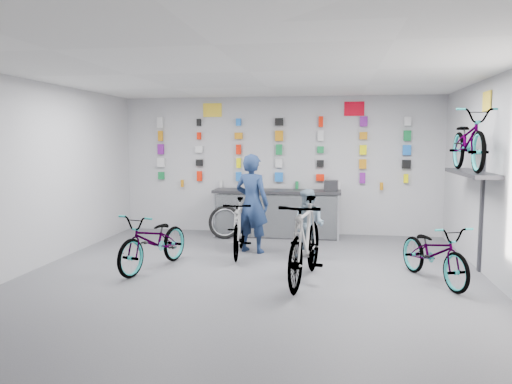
% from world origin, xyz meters
% --- Properties ---
extents(floor, '(8.00, 8.00, 0.00)m').
position_xyz_m(floor, '(0.00, 0.00, 0.00)').
color(floor, '#4B4B50').
rests_on(floor, ground).
extents(ceiling, '(8.00, 8.00, 0.00)m').
position_xyz_m(ceiling, '(0.00, 0.00, 3.00)').
color(ceiling, white).
rests_on(ceiling, wall_back).
extents(wall_back, '(7.00, 0.00, 7.00)m').
position_xyz_m(wall_back, '(0.00, 4.00, 1.50)').
color(wall_back, '#AFAFB1').
rests_on(wall_back, floor).
extents(wall_front, '(7.00, 0.00, 7.00)m').
position_xyz_m(wall_front, '(0.00, -4.00, 1.50)').
color(wall_front, '#AFAFB1').
rests_on(wall_front, floor).
extents(wall_left, '(0.00, 8.00, 8.00)m').
position_xyz_m(wall_left, '(-3.50, 0.00, 1.50)').
color(wall_left, '#AFAFB1').
rests_on(wall_left, floor).
extents(wall_right, '(0.00, 8.00, 8.00)m').
position_xyz_m(wall_right, '(3.50, 0.00, 1.50)').
color(wall_right, '#AFAFB1').
rests_on(wall_right, floor).
extents(counter, '(2.70, 0.66, 1.00)m').
position_xyz_m(counter, '(0.00, 3.54, 0.49)').
color(counter, black).
rests_on(counter, floor).
extents(merch_wall, '(5.58, 0.08, 1.57)m').
position_xyz_m(merch_wall, '(0.09, 3.93, 1.79)').
color(merch_wall, '#137A39').
rests_on(merch_wall, wall_back).
extents(wall_bracket, '(0.39, 1.90, 2.00)m').
position_xyz_m(wall_bracket, '(3.33, 1.20, 1.46)').
color(wall_bracket, '#333338').
rests_on(wall_bracket, wall_right).
extents(sign_left, '(0.42, 0.02, 0.30)m').
position_xyz_m(sign_left, '(-1.50, 3.98, 2.72)').
color(sign_left, yellow).
rests_on(sign_left, wall_back).
extents(sign_right, '(0.42, 0.02, 0.30)m').
position_xyz_m(sign_right, '(1.60, 3.98, 2.72)').
color(sign_right, red).
rests_on(sign_right, wall_back).
extents(sign_side, '(0.02, 0.40, 0.30)m').
position_xyz_m(sign_side, '(3.48, 1.20, 2.65)').
color(sign_side, yellow).
rests_on(sign_side, wall_right).
extents(bike_left, '(1.05, 1.86, 0.92)m').
position_xyz_m(bike_left, '(-1.62, 0.55, 0.46)').
color(bike_left, gray).
rests_on(bike_left, floor).
extents(bike_center, '(0.87, 2.11, 1.23)m').
position_xyz_m(bike_center, '(0.81, 0.18, 0.62)').
color(bike_center, gray).
rests_on(bike_center, floor).
extents(bike_right, '(1.16, 1.76, 0.87)m').
position_xyz_m(bike_right, '(2.66, 0.47, 0.44)').
color(bike_right, gray).
rests_on(bike_right, floor).
extents(bike_service, '(0.65, 1.74, 1.02)m').
position_xyz_m(bike_service, '(-0.47, 1.69, 0.51)').
color(bike_service, gray).
rests_on(bike_service, floor).
extents(bike_wall, '(0.63, 1.80, 0.95)m').
position_xyz_m(bike_wall, '(3.25, 1.20, 2.05)').
color(bike_wall, gray).
rests_on(bike_wall, wall_bracket).
extents(clerk, '(0.77, 0.63, 1.81)m').
position_xyz_m(clerk, '(-0.28, 1.99, 0.90)').
color(clerk, '#18294D').
rests_on(clerk, floor).
extents(customer, '(0.74, 0.68, 1.23)m').
position_xyz_m(customer, '(0.79, 1.53, 0.61)').
color(customer, slate).
rests_on(customer, floor).
extents(spare_wheel, '(0.71, 0.25, 0.70)m').
position_xyz_m(spare_wheel, '(-1.06, 3.17, 0.34)').
color(spare_wheel, black).
rests_on(spare_wheel, floor).
extents(register, '(0.30, 0.31, 0.22)m').
position_xyz_m(register, '(1.14, 3.55, 1.11)').
color(register, black).
rests_on(register, counter).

